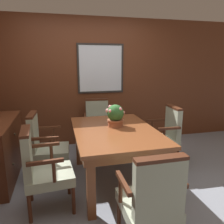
{
  "coord_description": "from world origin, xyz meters",
  "views": [
    {
      "loc": [
        -0.59,
        -2.52,
        1.64
      ],
      "look_at": [
        0.11,
        0.3,
        0.96
      ],
      "focal_mm": 35.0,
      "sensor_mm": 36.0,
      "label": 1
    }
  ],
  "objects_px": {
    "chair_right_far": "(165,134)",
    "sideboard_cabinet": "(0,150)",
    "chair_left_near": "(42,168)",
    "chair_left_far": "(44,144)",
    "chair_head_far": "(98,124)",
    "dining_table": "(115,136)",
    "potted_plant": "(115,115)",
    "chair_head_near": "(151,200)"
  },
  "relations": [
    {
      "from": "chair_left_far",
      "to": "potted_plant",
      "type": "distance_m",
      "value": 1.08
    },
    {
      "from": "chair_left_near",
      "to": "sideboard_cabinet",
      "type": "bearing_deg",
      "value": 31.73
    },
    {
      "from": "chair_left_far",
      "to": "sideboard_cabinet",
      "type": "distance_m",
      "value": 0.62
    },
    {
      "from": "chair_head_far",
      "to": "chair_right_far",
      "type": "bearing_deg",
      "value": -37.17
    },
    {
      "from": "chair_left_near",
      "to": "potted_plant",
      "type": "height_order",
      "value": "potted_plant"
    },
    {
      "from": "chair_left_near",
      "to": "chair_head_far",
      "type": "relative_size",
      "value": 1.0
    },
    {
      "from": "chair_right_far",
      "to": "chair_left_far",
      "type": "xyz_separation_m",
      "value": [
        -1.84,
        0.0,
        0.0
      ]
    },
    {
      "from": "chair_head_far",
      "to": "chair_right_far",
      "type": "distance_m",
      "value": 1.26
    },
    {
      "from": "chair_left_near",
      "to": "chair_right_far",
      "type": "xyz_separation_m",
      "value": [
        1.83,
        0.71,
        0.0
      ]
    },
    {
      "from": "chair_head_far",
      "to": "chair_left_far",
      "type": "height_order",
      "value": "same"
    },
    {
      "from": "dining_table",
      "to": "sideboard_cabinet",
      "type": "xyz_separation_m",
      "value": [
        -1.53,
        0.47,
        -0.24
      ]
    },
    {
      "from": "potted_plant",
      "to": "chair_left_near",
      "type": "bearing_deg",
      "value": -152.2
    },
    {
      "from": "dining_table",
      "to": "chair_left_far",
      "type": "height_order",
      "value": "chair_left_far"
    },
    {
      "from": "dining_table",
      "to": "chair_head_near",
      "type": "bearing_deg",
      "value": -89.56
    },
    {
      "from": "potted_plant",
      "to": "sideboard_cabinet",
      "type": "height_order",
      "value": "potted_plant"
    },
    {
      "from": "chair_left_far",
      "to": "chair_left_near",
      "type": "bearing_deg",
      "value": -175.47
    },
    {
      "from": "dining_table",
      "to": "chair_left_near",
      "type": "bearing_deg",
      "value": -158.06
    },
    {
      "from": "dining_table",
      "to": "sideboard_cabinet",
      "type": "distance_m",
      "value": 1.62
    },
    {
      "from": "dining_table",
      "to": "chair_right_far",
      "type": "distance_m",
      "value": 0.98
    },
    {
      "from": "chair_left_near",
      "to": "chair_left_far",
      "type": "relative_size",
      "value": 1.0
    },
    {
      "from": "dining_table",
      "to": "chair_head_near",
      "type": "distance_m",
      "value": 1.19
    },
    {
      "from": "chair_head_near",
      "to": "chair_left_far",
      "type": "bearing_deg",
      "value": -58.3
    },
    {
      "from": "chair_right_far",
      "to": "chair_head_near",
      "type": "distance_m",
      "value": 1.77
    },
    {
      "from": "chair_head_far",
      "to": "chair_right_far",
      "type": "xyz_separation_m",
      "value": [
        0.93,
        -0.85,
        0.0
      ]
    },
    {
      "from": "dining_table",
      "to": "chair_left_far",
      "type": "distance_m",
      "value": 1.0
    },
    {
      "from": "chair_head_far",
      "to": "chair_head_near",
      "type": "bearing_deg",
      "value": -83.97
    },
    {
      "from": "chair_head_far",
      "to": "potted_plant",
      "type": "bearing_deg",
      "value": -81.35
    },
    {
      "from": "chair_head_near",
      "to": "sideboard_cabinet",
      "type": "relative_size",
      "value": 0.72
    },
    {
      "from": "chair_head_near",
      "to": "dining_table",
      "type": "bearing_deg",
      "value": -89.49
    },
    {
      "from": "dining_table",
      "to": "chair_head_far",
      "type": "distance_m",
      "value": 1.2
    },
    {
      "from": "chair_head_far",
      "to": "sideboard_cabinet",
      "type": "height_order",
      "value": "chair_head_far"
    },
    {
      "from": "chair_left_near",
      "to": "chair_head_near",
      "type": "xyz_separation_m",
      "value": [
        0.93,
        -0.81,
        0.0
      ]
    },
    {
      "from": "chair_head_near",
      "to": "potted_plant",
      "type": "bearing_deg",
      "value": -91.4
    },
    {
      "from": "dining_table",
      "to": "sideboard_cabinet",
      "type": "bearing_deg",
      "value": 162.94
    },
    {
      "from": "chair_head_near",
      "to": "potted_plant",
      "type": "xyz_separation_m",
      "value": [
        0.03,
        1.32,
        0.41
      ]
    },
    {
      "from": "dining_table",
      "to": "chair_head_near",
      "type": "relative_size",
      "value": 1.6
    },
    {
      "from": "chair_right_far",
      "to": "sideboard_cabinet",
      "type": "height_order",
      "value": "chair_right_far"
    },
    {
      "from": "dining_table",
      "to": "sideboard_cabinet",
      "type": "relative_size",
      "value": 1.15
    },
    {
      "from": "chair_head_far",
      "to": "chair_head_near",
      "type": "relative_size",
      "value": 1.0
    },
    {
      "from": "chair_right_far",
      "to": "sideboard_cabinet",
      "type": "xyz_separation_m",
      "value": [
        -2.44,
        0.13,
        -0.08
      ]
    },
    {
      "from": "chair_head_near",
      "to": "potted_plant",
      "type": "height_order",
      "value": "potted_plant"
    },
    {
      "from": "chair_head_near",
      "to": "chair_left_near",
      "type": "bearing_deg",
      "value": -41.11
    }
  ]
}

